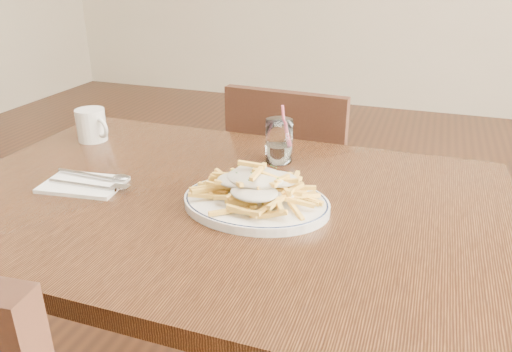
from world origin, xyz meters
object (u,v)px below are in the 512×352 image
at_px(fries_plate, 256,203).
at_px(loaded_fries, 256,183).
at_px(table, 219,227).
at_px(chair_far, 292,189).
at_px(coffee_mug, 92,125).
at_px(water_glass, 279,144).

xyz_separation_m(fries_plate, loaded_fries, (0.00, -0.00, 0.04)).
height_order(table, loaded_fries, loaded_fries).
distance_m(table, fries_plate, 0.13).
bearing_deg(chair_far, coffee_mug, -136.98).
bearing_deg(loaded_fries, water_glass, 96.71).
bearing_deg(loaded_fries, table, 165.56).
xyz_separation_m(table, chair_far, (-0.00, 0.64, -0.19)).
bearing_deg(table, fries_plate, -14.44).
relative_size(fries_plate, water_glass, 2.35).
bearing_deg(chair_far, water_glass, -80.20).
xyz_separation_m(table, loaded_fries, (0.10, -0.02, 0.13)).
bearing_deg(fries_plate, loaded_fries, -7.13).
distance_m(loaded_fries, coffee_mug, 0.61).
height_order(table, chair_far, chair_far).
xyz_separation_m(loaded_fries, coffee_mug, (-0.56, 0.23, -0.01)).
distance_m(table, loaded_fries, 0.17).
height_order(loaded_fries, water_glass, water_glass).
xyz_separation_m(table, fries_plate, (0.10, -0.02, 0.09)).
xyz_separation_m(fries_plate, coffee_mug, (-0.56, 0.23, 0.03)).
distance_m(table, water_glass, 0.27).
bearing_deg(water_glass, table, -106.06).
bearing_deg(fries_plate, chair_far, 98.61).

